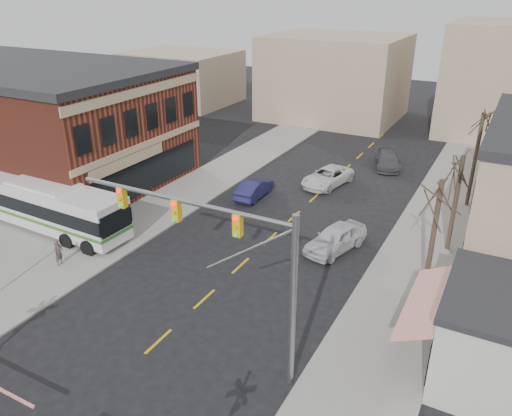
% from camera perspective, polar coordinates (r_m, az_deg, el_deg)
% --- Properties ---
extents(ground, '(160.00, 160.00, 0.00)m').
position_cam_1_polar(ground, '(24.21, -14.14, -17.24)').
color(ground, black).
rests_on(ground, ground).
extents(sidewalk_west, '(5.00, 60.00, 0.12)m').
position_cam_1_polar(sidewalk_west, '(42.84, -6.19, 2.68)').
color(sidewalk_west, gray).
rests_on(sidewalk_west, ground).
extents(sidewalk_east, '(5.00, 60.00, 0.12)m').
position_cam_1_polar(sidewalk_east, '(36.52, 19.45, -2.65)').
color(sidewalk_east, gray).
rests_on(sidewalk_east, ground).
extents(brick_building, '(30.40, 15.40, 9.60)m').
position_cam_1_polar(brick_building, '(50.62, -26.04, 9.41)').
color(brick_building, maroon).
rests_on(brick_building, ground).
extents(tree_east_a, '(0.28, 0.28, 6.75)m').
position_cam_1_polar(tree_east_a, '(27.76, 19.53, -3.44)').
color(tree_east_a, '#382B21').
rests_on(tree_east_a, sidewalk_east).
extents(tree_east_b, '(0.28, 0.28, 6.30)m').
position_cam_1_polar(tree_east_b, '(33.28, 21.79, 0.44)').
color(tree_east_b, '#382B21').
rests_on(tree_east_b, sidewalk_east).
extents(tree_east_c, '(0.28, 0.28, 7.20)m').
position_cam_1_polar(tree_east_c, '(40.64, 23.74, 5.00)').
color(tree_east_c, '#382B21').
rests_on(tree_east_c, sidewalk_east).
extents(transit_bus, '(12.98, 3.21, 3.32)m').
position_cam_1_polar(transit_bus, '(37.13, -22.75, 0.36)').
color(transit_bus, silver).
rests_on(transit_bus, ground).
extents(traffic_signal_mast, '(10.69, 0.30, 8.00)m').
position_cam_1_polar(traffic_signal_mast, '(20.60, -3.02, -4.76)').
color(traffic_signal_mast, gray).
rests_on(traffic_signal_mast, ground).
extents(car_a, '(3.31, 5.28, 1.68)m').
position_cam_1_polar(car_a, '(32.43, 9.10, -3.42)').
color(car_a, silver).
rests_on(car_a, ground).
extents(car_b, '(1.69, 4.47, 1.46)m').
position_cam_1_polar(car_b, '(39.96, -0.21, 2.24)').
color(car_b, '#1C1C46').
rests_on(car_b, ground).
extents(car_c, '(3.55, 5.76, 1.49)m').
position_cam_1_polar(car_c, '(42.79, 8.17, 3.53)').
color(car_c, silver).
rests_on(car_c, ground).
extents(car_d, '(3.54, 5.45, 1.47)m').
position_cam_1_polar(car_d, '(48.27, 14.80, 5.38)').
color(car_d, '#454449').
rests_on(car_d, ground).
extents(pedestrian_near, '(0.49, 0.66, 1.67)m').
position_cam_1_polar(pedestrian_near, '(32.42, -21.65, -4.75)').
color(pedestrian_near, '#564A45').
rests_on(pedestrian_near, sidewalk_west).
extents(pedestrian_far, '(1.05, 1.11, 1.80)m').
position_cam_1_polar(pedestrian_far, '(33.66, -18.59, -3.03)').
color(pedestrian_far, '#2E2C4D').
rests_on(pedestrian_far, sidewalk_west).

